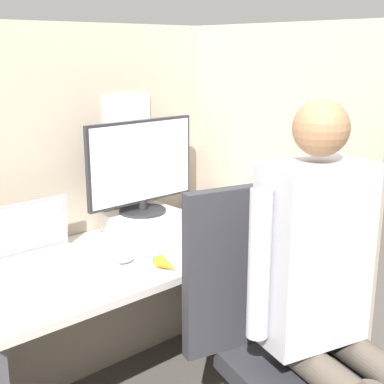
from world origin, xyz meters
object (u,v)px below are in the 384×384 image
monitor (141,166)px  stapler (229,214)px  office_chair (277,339)px  carrot_toy (167,265)px  person (327,286)px  paper_box (143,221)px  coffee_mug (205,203)px  laptop (36,251)px

monitor → stapler: 0.51m
stapler → office_chair: 0.84m
carrot_toy → person: (0.21, -0.56, 0.04)m
carrot_toy → office_chair: 0.48m
stapler → monitor: bearing=159.7°
paper_box → coffee_mug: coffee_mug is taller
carrot_toy → coffee_mug: bearing=36.3°
laptop → person: (0.54, -0.95, 0.02)m
paper_box → stapler: 0.43m
monitor → stapler: bearing=-20.3°
stapler → person: (-0.40, -0.84, 0.04)m
paper_box → monitor: bearing=90.0°
laptop → office_chair: bearing=-57.9°
laptop → person: bearing=-60.5°
office_chair → laptop: bearing=122.1°
monitor → laptop: bearing=-176.0°
person → carrot_toy: bearing=110.7°
carrot_toy → stapler: bearing=25.0°
person → coffee_mug: (0.39, 1.00, -0.02)m
carrot_toy → monitor: bearing=64.3°
monitor → person: bearing=-89.9°
monitor → office_chair: bearing=-92.7°
laptop → person: size_ratio=0.25×
office_chair → coffee_mug: size_ratio=10.80×
monitor → office_chair: size_ratio=0.51×
office_chair → person: person is taller
stapler → carrot_toy: bearing=-155.0°
laptop → office_chair: 0.96m
paper_box → coffee_mug: size_ratio=3.13×
laptop → coffee_mug: size_ratio=3.52×
office_chair → coffee_mug: (0.43, 0.84, 0.22)m
stapler → person: person is taller
paper_box → monitor: monitor is taller
person → coffee_mug: person is taller
stapler → person: bearing=-115.6°
stapler → office_chair: size_ratio=0.13×
paper_box → carrot_toy: paper_box is taller
paper_box → stapler: paper_box is taller
laptop → stapler: bearing=-6.8°
person → coffee_mug: 1.07m
laptop → coffee_mug: 0.93m
coffee_mug → stapler: bearing=-86.5°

